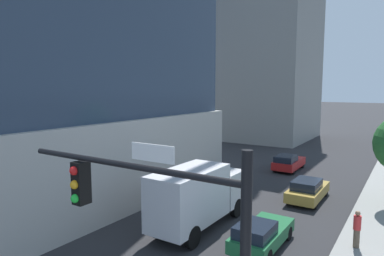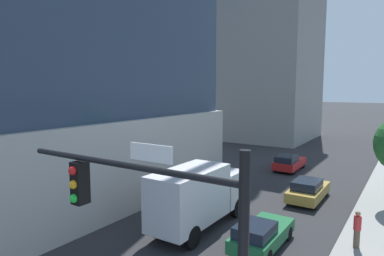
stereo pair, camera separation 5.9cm
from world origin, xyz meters
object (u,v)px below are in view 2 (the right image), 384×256
Objects in this scene: car_green at (261,234)px; car_gold at (308,190)px; box_truck at (198,195)px; construction_building at (271,24)px; traffic_light_pole at (157,235)px; car_red at (289,162)px; pedestrian_red_shirt at (357,229)px.

car_gold is at bearing 90.00° from car_green.
box_truck reaches higher than car_green.
construction_building is at bearing 115.85° from car_gold.
construction_building is at bearing 107.87° from traffic_light_pole.
car_green is at bearing -5.11° from box_truck.
car_red reaches higher than car_gold.
construction_building is at bearing 104.86° from box_truck.
car_green is at bearing 98.35° from traffic_light_pole.
car_green is at bearing -76.96° from car_red.
traffic_light_pole is at bearing -81.65° from car_green.
car_green is 3.92m from box_truck.
car_red is at bearing 103.04° from car_green.
car_gold is 1.04× the size of car_red.
car_gold is 7.15m from pedestrian_red_shirt.
construction_building reaches higher than car_gold.
traffic_light_pole is 10.14m from car_green.
pedestrian_red_shirt is at bearing 31.34° from car_green.
construction_building is 26.65m from car_red.
traffic_light_pole reaches higher than pedestrian_red_shirt.
box_truck reaches higher than car_gold.
box_truck is at bearing -75.14° from construction_building.
car_gold is 1.06× the size of car_green.
traffic_light_pole is 1.50× the size of car_green.
car_gold is at bearing 94.42° from traffic_light_pole.
box_truck is at bearing 117.85° from traffic_light_pole.
car_red is (-5.10, 25.42, -3.76)m from traffic_light_pole.
construction_building is 40.13m from pedestrian_red_shirt.
pedestrian_red_shirt is at bearing 14.72° from box_truck.
car_green is (12.96, -35.11, -16.26)m from construction_building.
pedestrian_red_shirt is (3.79, 2.31, 0.32)m from car_green.
car_gold is 8.93m from box_truck.
car_red is 15.72m from pedestrian_red_shirt.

